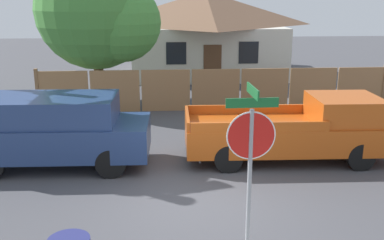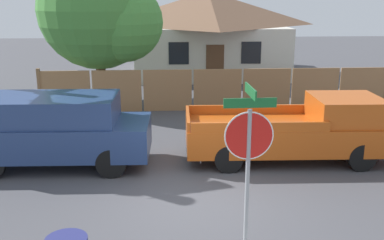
{
  "view_description": "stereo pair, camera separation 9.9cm",
  "coord_description": "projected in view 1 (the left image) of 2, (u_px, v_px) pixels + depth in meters",
  "views": [
    {
      "loc": [
        -0.83,
        -8.93,
        4.38
      ],
      "look_at": [
        -0.04,
        1.01,
        1.6
      ],
      "focal_mm": 42.0,
      "sensor_mm": 36.0,
      "label": 1
    },
    {
      "loc": [
        -0.73,
        -8.94,
        4.38
      ],
      "look_at": [
        -0.04,
        1.01,
        1.6
      ],
      "focal_mm": 42.0,
      "sensor_mm": 36.0,
      "label": 2
    }
  ],
  "objects": [
    {
      "name": "ground_plane",
      "position": [
        198.0,
        203.0,
        9.81
      ],
      "size": [
        80.0,
        80.0,
        0.0
      ],
      "primitive_type": "plane",
      "color": "#47474C"
    },
    {
      "name": "orange_pickup",
      "position": [
        298.0,
        130.0,
        12.2
      ],
      "size": [
        5.61,
        2.13,
        1.76
      ],
      "rotation": [
        0.0,
        0.0,
        -0.04
      ],
      "color": "#B74C14",
      "rests_on": "ground"
    },
    {
      "name": "wooden_fence",
      "position": [
        216.0,
        90.0,
        17.57
      ],
      "size": [
        13.78,
        0.12,
        1.72
      ],
      "color": "#997047",
      "rests_on": "ground"
    },
    {
      "name": "house",
      "position": [
        205.0,
        31.0,
        25.71
      ],
      "size": [
        8.74,
        7.85,
        4.59
      ],
      "color": "beige",
      "rests_on": "ground"
    },
    {
      "name": "red_suv",
      "position": [
        56.0,
        129.0,
        11.67
      ],
      "size": [
        4.84,
        2.12,
        1.89
      ],
      "rotation": [
        0.0,
        0.0,
        -0.04
      ],
      "color": "navy",
      "rests_on": "ground"
    },
    {
      "name": "stop_sign",
      "position": [
        251.0,
        150.0,
        6.96
      ],
      "size": [
        0.81,
        0.73,
        3.07
      ],
      "rotation": [
        0.0,
        0.0,
        0.02
      ],
      "color": "gray",
      "rests_on": "ground"
    },
    {
      "name": "oak_tree",
      "position": [
        101.0,
        13.0,
        17.88
      ],
      "size": [
        5.0,
        4.76,
        6.2
      ],
      "color": "brown",
      "rests_on": "ground"
    }
  ]
}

